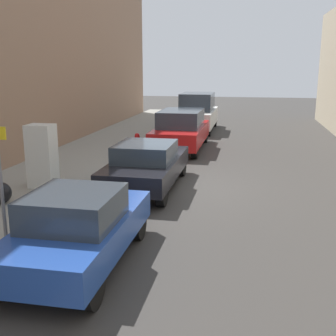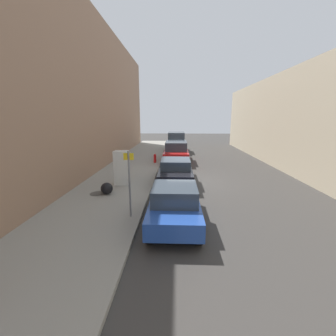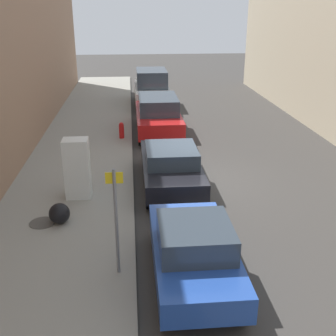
{
  "view_description": "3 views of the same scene",
  "coord_description": "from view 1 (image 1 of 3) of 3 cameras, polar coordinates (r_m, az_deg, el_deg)",
  "views": [
    {
      "loc": [
        2.16,
        -12.1,
        3.55
      ],
      "look_at": [
        -0.03,
        -0.83,
        0.78
      ],
      "focal_mm": 45.0,
      "sensor_mm": 36.0,
      "label": 1
    },
    {
      "loc": [
        -0.72,
        -12.83,
        3.7
      ],
      "look_at": [
        -1.25,
        0.66,
        0.64
      ],
      "focal_mm": 24.0,
      "sensor_mm": 36.0,
      "label": 2
    },
    {
      "loc": [
        -2.01,
        -13.08,
        5.62
      ],
      "look_at": [
        -0.99,
        -1.6,
        1.15
      ],
      "focal_mm": 45.0,
      "sensor_mm": 36.0,
      "label": 3
    }
  ],
  "objects": [
    {
      "name": "parked_sedan_dark",
      "position": [
        12.49,
        -2.89,
        0.48
      ],
      "size": [
        1.83,
        4.43,
        1.4
      ],
      "color": "black",
      "rests_on": "ground"
    },
    {
      "name": "fire_hydrant",
      "position": [
        17.84,
        -4.19,
        3.64
      ],
      "size": [
        0.22,
        0.22,
        0.71
      ],
      "color": "red",
      "rests_on": "sidewalk_slab"
    },
    {
      "name": "street_sign_post",
      "position": [
        8.52,
        -21.73,
        -1.37
      ],
      "size": [
        0.36,
        0.07,
        2.43
      ],
      "color": "slate",
      "rests_on": "sidewalk_slab"
    },
    {
      "name": "trash_bag",
      "position": [
        11.59,
        -21.76,
        -3.17
      ],
      "size": [
        0.56,
        0.56,
        0.56
      ],
      "primitive_type": "sphere",
      "color": "black",
      "rests_on": "sidewalk_slab"
    },
    {
      "name": "discarded_refrigerator",
      "position": [
        12.68,
        -16.69,
        1.57
      ],
      "size": [
        0.75,
        0.61,
        1.83
      ],
      "color": "silver",
      "rests_on": "sidewalk_slab"
    },
    {
      "name": "ground_plane",
      "position": [
        12.79,
        0.87,
        -2.57
      ],
      "size": [
        80.0,
        80.0,
        0.0
      ],
      "primitive_type": "plane",
      "color": "#383533"
    },
    {
      "name": "parked_suv_red",
      "position": [
        18.51,
        1.77,
        5.24
      ],
      "size": [
        1.98,
        4.88,
        1.72
      ],
      "color": "red",
      "rests_on": "ground"
    },
    {
      "name": "parked_van_white",
      "position": [
        24.07,
        3.98,
        7.53
      ],
      "size": [
        1.96,
        4.88,
        2.12
      ],
      "color": "silver",
      "rests_on": "ground"
    },
    {
      "name": "parked_hatchback_blue",
      "position": [
        7.8,
        -12.04,
        -7.93
      ],
      "size": [
        1.71,
        3.86,
        1.44
      ],
      "color": "#23479E",
      "rests_on": "ground"
    },
    {
      "name": "sidewalk_slab",
      "position": [
        14.02,
        -15.51,
        -1.35
      ],
      "size": [
        3.99,
        44.0,
        0.13
      ],
      "primitive_type": "cube",
      "color": "gray",
      "rests_on": "ground"
    }
  ]
}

